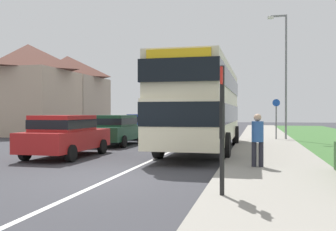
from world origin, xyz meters
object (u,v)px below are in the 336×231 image
pedestrian_at_stop (258,138)px  bus_stop_sign (222,121)px  parked_car_dark_green (116,129)px  parked_car_red (66,134)px  street_lamp_mid (284,69)px  double_decker_bus (203,103)px  parked_car_blue (144,125)px  cycle_route_sign (276,117)px

pedestrian_at_stop → bus_stop_sign: (-0.67, -4.00, 0.56)m
pedestrian_at_stop → parked_car_dark_green: bearing=134.9°
parked_car_red → street_lamp_mid: size_ratio=0.57×
pedestrian_at_stop → street_lamp_mid: 12.81m
double_decker_bus → parked_car_red: bearing=-143.7°
parked_car_dark_green → bus_stop_sign: bus_stop_sign is taller
parked_car_blue → pedestrian_at_stop: bearing=-59.6°
parked_car_dark_green → parked_car_blue: size_ratio=1.14×
parked_car_dark_green → cycle_route_sign: cycle_route_sign is taller
parked_car_dark_green → cycle_route_sign: bearing=30.3°
street_lamp_mid → cycle_route_sign: bearing=-158.4°
pedestrian_at_stop → cycle_route_sign: bearing=84.7°
cycle_route_sign → parked_car_blue: bearing=177.8°
double_decker_bus → pedestrian_at_stop: bearing=-66.1°
cycle_route_sign → double_decker_bus: bearing=-117.1°
parked_car_blue → street_lamp_mid: bearing=-0.9°
street_lamp_mid → parked_car_dark_green: bearing=-150.1°
double_decker_bus → bus_stop_sign: double_decker_bus is taller
double_decker_bus → parked_car_red: (-4.79, -3.52, -1.26)m
parked_car_dark_green → pedestrian_at_stop: size_ratio=2.65×
parked_car_blue → pedestrian_at_stop: 14.36m
parked_car_blue → street_lamp_mid: (8.85, -0.13, 3.46)m
parked_car_dark_green → cycle_route_sign: (8.31, 4.86, 0.55)m
parked_car_red → bus_stop_sign: bearing=-41.8°
parked_car_dark_green → bus_stop_sign: (6.51, -11.22, 0.67)m
parked_car_dark_green → parked_car_blue: 5.17m
double_decker_bus → bus_stop_sign: 9.46m
parked_car_red → cycle_route_sign: (8.26, 10.30, 0.54)m
double_decker_bus → parked_car_dark_green: size_ratio=2.48×
parked_car_red → street_lamp_mid: street_lamp_mid is taller
bus_stop_sign → cycle_route_sign: bus_stop_sign is taller
pedestrian_at_stop → cycle_route_sign: 12.13m
parked_car_red → bus_stop_sign: size_ratio=1.66×
cycle_route_sign → street_lamp_mid: street_lamp_mid is taller
double_decker_bus → street_lamp_mid: (3.94, 6.97, 2.20)m
double_decker_bus → parked_car_blue: double_decker_bus is taller
parked_car_dark_green → bus_stop_sign: bearing=-59.9°
bus_stop_sign → street_lamp_mid: bearing=82.1°
parked_car_red → parked_car_blue: size_ratio=1.11×
parked_car_dark_green → bus_stop_sign: 12.99m
parked_car_dark_green → cycle_route_sign: 9.64m
double_decker_bus → parked_car_blue: 8.73m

